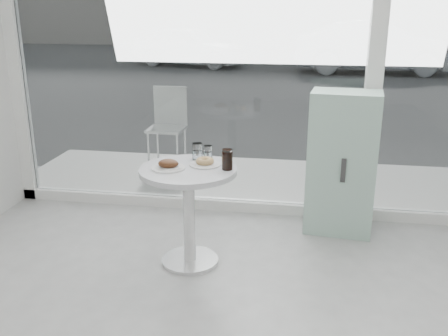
% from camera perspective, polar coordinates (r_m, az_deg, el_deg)
% --- Properties ---
extents(room_shell, '(6.00, 6.00, 6.00)m').
position_cam_1_polar(room_shell, '(0.97, -10.58, 18.31)').
color(room_shell, white).
rests_on(room_shell, ground).
extents(storefront, '(5.00, 0.14, 3.00)m').
position_cam_1_polar(storefront, '(4.49, 6.38, 15.51)').
color(storefront, white).
rests_on(storefront, ground).
extents(main_table, '(0.72, 0.72, 0.77)m').
position_cam_1_polar(main_table, '(3.73, -4.06, -3.21)').
color(main_table, white).
rests_on(main_table, ground).
extents(patio_deck, '(5.60, 1.60, 0.05)m').
position_cam_1_polar(patio_deck, '(5.61, 5.50, -1.59)').
color(patio_deck, silver).
rests_on(patio_deck, ground).
extents(street, '(40.00, 24.00, 0.00)m').
position_cam_1_polar(street, '(17.59, 8.39, 11.59)').
color(street, '#313131').
rests_on(street, ground).
extents(mint_cabinet, '(0.61, 0.44, 1.23)m').
position_cam_1_polar(mint_cabinet, '(4.39, 13.32, 0.53)').
color(mint_cabinet, '#9BC5B2').
rests_on(mint_cabinet, ground).
extents(patio_chair, '(0.42, 0.42, 0.95)m').
position_cam_1_polar(patio_chair, '(5.99, -6.39, 5.26)').
color(patio_chair, white).
rests_on(patio_chair, patio_deck).
extents(car_white, '(4.14, 2.55, 1.32)m').
position_cam_1_polar(car_white, '(17.05, -3.92, 13.76)').
color(car_white, white).
rests_on(car_white, street).
extents(car_silver, '(4.62, 1.65, 1.52)m').
position_cam_1_polar(car_silver, '(15.68, 16.86, 13.06)').
color(car_silver, '#9FA1A6').
rests_on(car_silver, street).
extents(plate_fritter, '(0.25, 0.25, 0.07)m').
position_cam_1_polar(plate_fritter, '(3.65, -6.33, 0.33)').
color(plate_fritter, silver).
rests_on(plate_fritter, main_table).
extents(plate_donut, '(0.23, 0.23, 0.06)m').
position_cam_1_polar(plate_donut, '(3.71, -2.19, 0.63)').
color(plate_donut, silver).
rests_on(plate_donut, main_table).
extents(water_tumbler_a, '(0.08, 0.08, 0.13)m').
position_cam_1_polar(water_tumbler_a, '(3.84, -3.06, 1.79)').
color(water_tumbler_a, white).
rests_on(water_tumbler_a, main_table).
extents(water_tumbler_b, '(0.07, 0.07, 0.11)m').
position_cam_1_polar(water_tumbler_b, '(3.84, -1.85, 1.68)').
color(water_tumbler_b, white).
rests_on(water_tumbler_b, main_table).
extents(cola_glass, '(0.08, 0.08, 0.15)m').
position_cam_1_polar(cola_glass, '(3.59, 0.37, 0.93)').
color(cola_glass, white).
rests_on(cola_glass, main_table).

